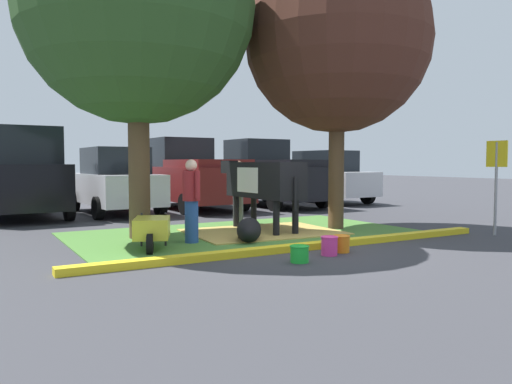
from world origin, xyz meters
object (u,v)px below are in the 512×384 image
at_px(shade_tree_right, 337,40).
at_px(hatchback_white, 115,181).
at_px(bucket_green, 299,253).
at_px(bucket_orange, 341,243).
at_px(pickup_truck_maroon, 190,176).
at_px(pickup_truck_black, 269,175).
at_px(cow_holstein, 262,181).
at_px(bucket_pink, 329,245).
at_px(parking_sign, 496,169).
at_px(person_handler, 191,199).
at_px(sedan_silver, 325,177).
at_px(calf_lying, 249,230).
at_px(wheelbarrow, 152,229).
at_px(shade_tree_left, 137,6).
at_px(person_visitor_near, 238,190).
at_px(suv_black, 22,173).

xyz_separation_m(shade_tree_right, hatchback_white, (-3.55, 6.25, -3.40)).
xyz_separation_m(bucket_green, bucket_orange, (1.15, 0.37, 0.01)).
distance_m(pickup_truck_maroon, pickup_truck_black, 2.94).
height_order(cow_holstein, bucket_orange, cow_holstein).
relative_size(hatchback_white, pickup_truck_maroon, 0.82).
xyz_separation_m(shade_tree_right, bucket_pink, (-2.24, -2.58, -4.21)).
xyz_separation_m(parking_sign, bucket_green, (-5.35, -0.31, -1.29)).
xyz_separation_m(person_handler, parking_sign, (6.09, -2.24, 0.56)).
bearing_deg(person_handler, bucket_pink, -56.65).
relative_size(bucket_green, sedan_silver, 0.07).
bearing_deg(sedan_silver, bucket_orange, -126.44).
height_order(shade_tree_right, person_handler, shade_tree_right).
bearing_deg(hatchback_white, calf_lying, -83.04).
bearing_deg(bucket_green, wheelbarrow, 126.22).
relative_size(shade_tree_left, shade_tree_right, 1.09).
distance_m(bucket_pink, bucket_orange, 0.39).
height_order(calf_lying, bucket_green, calf_lying).
relative_size(parking_sign, pickup_truck_black, 0.37).
bearing_deg(person_visitor_near, pickup_truck_black, 50.53).
relative_size(wheelbarrow, hatchback_white, 0.35).
distance_m(person_visitor_near, hatchback_white, 4.73).
bearing_deg(pickup_truck_maroon, cow_holstein, -97.45).
distance_m(shade_tree_right, bucket_orange, 5.24).
relative_size(person_handler, bucket_green, 5.21).
relative_size(suv_black, pickup_truck_black, 0.85).
height_order(pickup_truck_maroon, sedan_silver, pickup_truck_maroon).
bearing_deg(bucket_green, hatchback_white, 93.29).
xyz_separation_m(cow_holstein, pickup_truck_maroon, (0.80, 6.13, -0.04)).
bearing_deg(pickup_truck_black, pickup_truck_maroon, 172.34).
xyz_separation_m(bucket_green, pickup_truck_black, (5.05, 9.13, 0.97)).
bearing_deg(bucket_pink, shade_tree_left, 122.63).
distance_m(person_handler, pickup_truck_maroon, 7.54).
distance_m(calf_lying, bucket_orange, 2.00).
distance_m(shade_tree_left, wheelbarrow, 4.55).
xyz_separation_m(shade_tree_right, wheelbarrow, (-4.66, -0.59, -3.99)).
height_order(shade_tree_left, person_visitor_near, shade_tree_left).
bearing_deg(person_visitor_near, calf_lying, -113.77).
height_order(shade_tree_right, suv_black, shade_tree_right).
xyz_separation_m(shade_tree_left, person_handler, (0.67, -1.12, -3.82)).
height_order(shade_tree_right, pickup_truck_maroon, shade_tree_right).
bearing_deg(person_handler, sedan_silver, 38.40).
xyz_separation_m(bucket_orange, pickup_truck_black, (3.90, 8.77, 0.96)).
distance_m(cow_holstein, calf_lying, 1.82).
bearing_deg(pickup_truck_black, suv_black, 179.41).
bearing_deg(bucket_pink, shade_tree_right, 49.05).
relative_size(bucket_pink, suv_black, 0.07).
xyz_separation_m(shade_tree_left, parking_sign, (6.76, -3.36, -3.26)).
relative_size(bucket_green, pickup_truck_maroon, 0.06).
bearing_deg(parking_sign, bucket_pink, -179.11).
height_order(cow_holstein, hatchback_white, hatchback_white).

